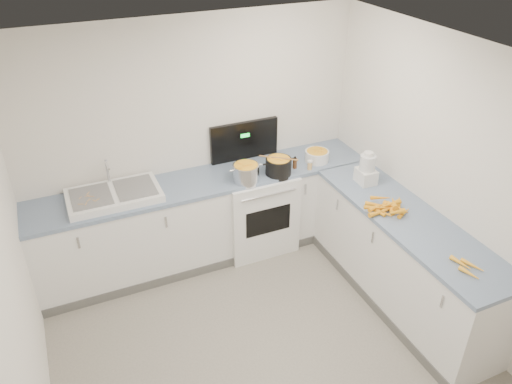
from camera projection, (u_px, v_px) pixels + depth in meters
name	position (u px, v px, depth m)	size (l,w,h in m)	color
floor	(276.00, 368.00, 4.18)	(3.50, 4.00, 0.00)	gray
ceiling	(285.00, 78.00, 2.89)	(3.50, 4.00, 0.00)	white
wall_back	(194.00, 140.00, 5.10)	(3.50, 2.50, 0.00)	white
wall_left	(13.00, 324.00, 2.93)	(4.00, 2.50, 0.00)	white
wall_right	(469.00, 197.00, 4.14)	(4.00, 2.50, 0.00)	white
counter_back	(207.00, 218.00, 5.27)	(3.50, 0.62, 0.94)	white
counter_right	(402.00, 259.00, 4.68)	(0.62, 2.20, 0.94)	white
stove	(255.00, 207.00, 5.45)	(0.76, 0.65, 1.36)	white
sink	(114.00, 195.00, 4.70)	(0.86, 0.52, 0.31)	white
steel_pot	(246.00, 174.00, 4.97)	(0.27, 0.27, 0.20)	silver
black_pot	(278.00, 167.00, 5.10)	(0.27, 0.27, 0.19)	black
wooden_spoon	(279.00, 158.00, 5.04)	(0.02, 0.02, 0.40)	#AD7A47
mixing_bowl	(317.00, 156.00, 5.34)	(0.26, 0.26, 0.12)	white
extract_bottle	(295.00, 163.00, 5.21)	(0.04, 0.04, 0.11)	#593319
spice_jar	(310.00, 166.00, 5.19)	(0.05, 0.05, 0.08)	#E5B266
food_processor	(367.00, 170.00, 4.90)	(0.17, 0.21, 0.34)	white
carrot_pile	(388.00, 207.00, 4.52)	(0.46, 0.36, 0.09)	#FFA81F
peeled_carrots	(467.00, 267.00, 3.83)	(0.18, 0.30, 0.04)	#FFAC26
peelings	(88.00, 198.00, 4.57)	(0.20, 0.25, 0.01)	tan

